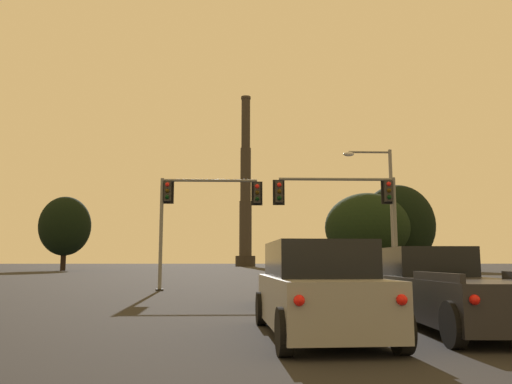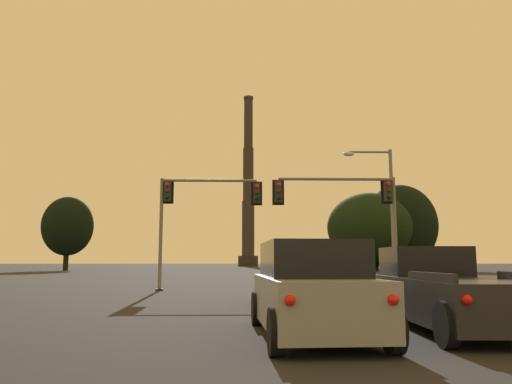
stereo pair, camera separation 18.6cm
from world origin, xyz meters
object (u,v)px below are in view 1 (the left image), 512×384
(smokestack, at_px, (246,198))
(traffic_light_overhead_right, at_px, (353,203))
(pickup_truck_right_lane_second, at_px, (452,292))
(street_lamp, at_px, (384,202))
(traffic_light_overhead_left, at_px, (196,204))
(suv_center_lane_second, at_px, (317,290))
(hatchback_center_lane_front, at_px, (290,286))

(smokestack, bearing_deg, traffic_light_overhead_right, -88.21)
(pickup_truck_right_lane_second, bearing_deg, street_lamp, 79.97)
(traffic_light_overhead_left, height_order, street_lamp, street_lamp)
(traffic_light_overhead_left, distance_m, street_lamp, 10.75)
(traffic_light_overhead_left, relative_size, traffic_light_overhead_right, 0.93)
(pickup_truck_right_lane_second, bearing_deg, suv_center_lane_second, -159.11)
(hatchback_center_lane_front, relative_size, street_lamp, 0.53)
(suv_center_lane_second, distance_m, smokestack, 132.54)
(traffic_light_overhead_right, bearing_deg, smokestack, 91.79)
(suv_center_lane_second, xyz_separation_m, traffic_light_overhead_left, (-3.76, 15.45, 3.46))
(traffic_light_overhead_left, distance_m, smokestack, 116.84)
(street_lamp, distance_m, smokestack, 114.45)
(suv_center_lane_second, xyz_separation_m, hatchback_center_lane_front, (0.13, 6.75, -0.23))
(suv_center_lane_second, distance_m, pickup_truck_right_lane_second, 3.34)
(hatchback_center_lane_front, height_order, smokestack, smokestack)
(hatchback_center_lane_front, relative_size, smokestack, 0.08)
(hatchback_center_lane_front, xyz_separation_m, street_lamp, (6.56, 11.16, 4.17))
(smokestack, bearing_deg, street_lamp, -86.78)
(suv_center_lane_second, relative_size, street_lamp, 0.63)
(pickup_truck_right_lane_second, xyz_separation_m, smokestack, (-2.84, 130.16, 18.56))
(suv_center_lane_second, bearing_deg, pickup_truck_right_lane_second, 16.33)
(street_lamp, height_order, smokestack, smokestack)
(hatchback_center_lane_front, bearing_deg, pickup_truck_right_lane_second, -60.81)
(pickup_truck_right_lane_second, height_order, traffic_light_overhead_left, traffic_light_overhead_left)
(suv_center_lane_second, xyz_separation_m, street_lamp, (6.69, 17.91, 3.94))
(pickup_truck_right_lane_second, distance_m, traffic_light_overhead_left, 16.33)
(traffic_light_overhead_right, bearing_deg, suv_center_lane_second, -105.96)
(traffic_light_overhead_left, height_order, smokestack, smokestack)
(suv_center_lane_second, distance_m, street_lamp, 19.52)
(suv_center_lane_second, height_order, traffic_light_overhead_right, traffic_light_overhead_right)
(suv_center_lane_second, bearing_deg, hatchback_center_lane_front, 86.17)
(street_lamp, bearing_deg, suv_center_lane_second, -110.48)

